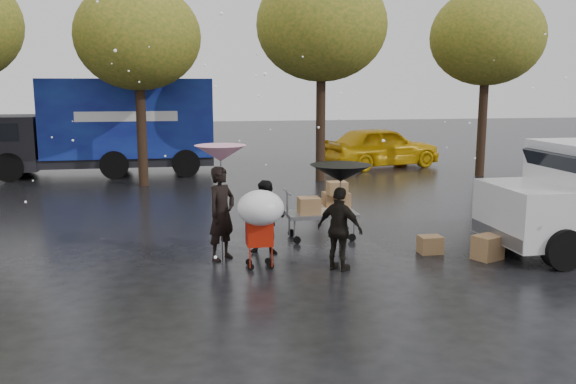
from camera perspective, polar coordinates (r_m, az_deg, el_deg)
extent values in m
plane|color=black|center=(11.22, 2.46, -7.10)|extent=(90.00, 90.00, 0.00)
imported|color=black|center=(11.61, -6.22, -2.00)|extent=(0.77, 0.76, 1.79)
imported|color=black|center=(11.94, -1.95, -2.40)|extent=(0.83, 0.72, 1.47)
imported|color=black|center=(10.90, 4.87, -3.49)|extent=(0.89, 0.89, 1.52)
cylinder|color=#4C4C4C|center=(11.58, -6.23, -1.39)|extent=(0.02, 0.02, 2.04)
cone|color=#E05C8E|center=(11.42, -6.33, 3.63)|extent=(0.97, 0.97, 0.30)
sphere|color=#4C4C4C|center=(11.42, -6.33, 3.77)|extent=(0.06, 0.06, 0.06)
cylinder|color=#4C4C4C|center=(10.88, 4.88, -2.85)|extent=(0.02, 0.02, 1.77)
cone|color=black|center=(10.71, 4.95, 1.77)|extent=(1.08, 1.08, 0.30)
sphere|color=#4C4C4C|center=(10.71, 4.95, 1.93)|extent=(0.06, 0.06, 0.06)
cube|color=slate|center=(13.14, 3.15, -2.06)|extent=(1.50, 0.80, 0.08)
cylinder|color=slate|center=(12.94, -0.07, -1.11)|extent=(0.04, 0.04, 0.60)
cube|color=#8B5F3C|center=(13.27, 4.52, -0.90)|extent=(0.55, 0.45, 0.40)
cube|color=#8B5F3C|center=(12.94, 1.97, -1.28)|extent=(0.45, 0.40, 0.35)
cube|color=#8B5F3C|center=(12.96, 4.62, 0.36)|extent=(0.40, 0.35, 0.28)
cube|color=tan|center=(13.13, 3.36, -1.63)|extent=(0.90, 0.55, 0.12)
cylinder|color=black|center=(12.82, 0.85, -4.52)|extent=(0.16, 0.05, 0.16)
cylinder|color=black|center=(13.43, 0.31, -3.84)|extent=(0.16, 0.05, 0.16)
cylinder|color=black|center=(13.10, 6.01, -4.25)|extent=(0.16, 0.05, 0.16)
cylinder|color=black|center=(13.70, 5.26, -3.61)|extent=(0.16, 0.05, 0.16)
cube|color=red|center=(11.08, -2.70, -3.83)|extent=(0.47, 0.41, 0.45)
cylinder|color=red|center=(10.81, -2.58, -2.16)|extent=(0.42, 0.02, 0.02)
cylinder|color=#4C4C4C|center=(10.83, -2.57, -2.52)|extent=(0.02, 0.02, 0.60)
ellipsoid|color=white|center=(10.78, -2.58, -1.49)|extent=(0.84, 0.84, 0.63)
cylinder|color=black|center=(11.06, -3.49, -7.03)|extent=(0.12, 0.04, 0.12)
cylinder|color=black|center=(11.36, -3.69, -6.56)|extent=(0.12, 0.04, 0.12)
cylinder|color=black|center=(11.11, -1.63, -6.94)|extent=(0.12, 0.04, 0.12)
cylinder|color=black|center=(11.41, -1.88, -6.48)|extent=(0.12, 0.04, 0.12)
cube|color=silver|center=(12.62, 21.32, -1.87)|extent=(1.20, 1.95, 1.10)
cube|color=black|center=(12.78, 23.66, 1.99)|extent=(0.37, 1.70, 0.67)
cube|color=slate|center=(12.42, 19.04, -3.79)|extent=(0.12, 1.90, 0.25)
cylinder|color=black|center=(12.06, 24.35, -4.90)|extent=(0.76, 0.28, 0.76)
cylinder|color=black|center=(13.61, 19.82, -2.97)|extent=(0.76, 0.28, 0.76)
cube|color=navy|center=(23.32, -14.64, 6.77)|extent=(6.00, 2.50, 2.80)
cube|color=black|center=(24.05, -24.60, 4.24)|extent=(2.20, 2.40, 1.90)
cube|color=black|center=(23.54, -16.90, 2.90)|extent=(8.00, 2.30, 0.35)
cube|color=silver|center=(22.06, -14.88, 6.85)|extent=(3.50, 0.03, 0.35)
cylinder|color=black|center=(22.97, -24.66, 2.12)|extent=(1.00, 0.30, 1.00)
cylinder|color=black|center=(25.19, -23.41, 2.83)|extent=(1.00, 0.30, 1.00)
cylinder|color=black|center=(22.26, -9.52, 2.68)|extent=(1.00, 0.30, 1.00)
cylinder|color=black|center=(24.54, -9.62, 3.35)|extent=(1.00, 0.30, 1.00)
cube|color=#8B5F3C|center=(12.29, 18.17, -4.94)|extent=(0.63, 0.58, 0.46)
cube|color=#8B5F3C|center=(12.43, 13.16, -4.82)|extent=(0.44, 0.35, 0.35)
imported|color=#EAB20C|center=(24.82, 8.70, 4.21)|extent=(5.18, 3.12, 1.65)
cylinder|color=black|center=(20.50, -13.58, 6.80)|extent=(0.32, 0.32, 4.48)
ellipsoid|color=#3D5819|center=(20.52, -13.88, 13.95)|extent=(4.00, 4.00, 3.40)
cylinder|color=black|center=(21.04, 3.08, 7.71)|extent=(0.32, 0.32, 4.90)
ellipsoid|color=#3D5819|center=(21.11, 3.15, 15.33)|extent=(4.40, 4.40, 3.74)
cylinder|color=black|center=(23.19, 17.76, 7.12)|extent=(0.32, 0.32, 4.62)
ellipsoid|color=#3D5819|center=(23.23, 18.12, 13.63)|extent=(4.00, 4.00, 3.40)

